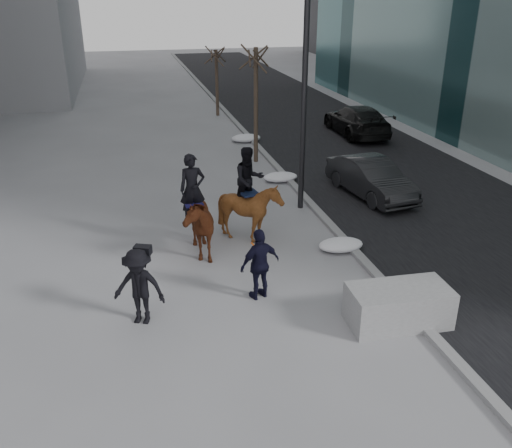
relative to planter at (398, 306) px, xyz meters
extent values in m
plane|color=gray|center=(-2.54, 1.49, -0.43)|extent=(120.00, 120.00, 0.00)
cube|color=black|center=(4.46, 11.49, -0.43)|extent=(8.00, 90.00, 0.01)
cube|color=gray|center=(0.46, 11.49, -0.37)|extent=(0.25, 90.00, 0.12)
cube|color=#969799|center=(0.00, 0.00, 0.00)|extent=(2.21, 1.17, 0.87)
imported|color=black|center=(2.81, 7.59, 0.23)|extent=(1.99, 4.22, 1.34)
imported|color=black|center=(5.88, 16.00, 0.30)|extent=(2.17, 5.12, 1.47)
imported|color=#4F1F0F|center=(-3.82, 4.48, 0.48)|extent=(1.12, 2.22, 1.82)
imported|color=black|center=(-3.82, 4.63, 1.40)|extent=(0.72, 0.50, 1.91)
cube|color=#12103C|center=(-3.82, 4.63, 1.00)|extent=(0.52, 0.59, 0.06)
imported|color=#4B2A0F|center=(-2.16, 4.96, 0.47)|extent=(1.70, 1.85, 1.80)
imported|color=black|center=(-2.16, 5.11, 1.38)|extent=(1.02, 0.85, 1.88)
cube|color=#0E1733|center=(-2.16, 5.11, 0.98)|extent=(0.56, 0.63, 0.06)
imported|color=black|center=(-2.66, 1.78, 0.44)|extent=(1.11, 0.73, 1.75)
cylinder|color=#E8590D|center=(-2.71, 2.33, 0.72)|extent=(0.04, 0.18, 0.07)
imported|color=black|center=(-5.45, 1.36, 0.44)|extent=(1.30, 1.03, 1.75)
cube|color=black|center=(-5.30, 1.61, 1.19)|extent=(0.42, 0.34, 0.20)
cylinder|color=black|center=(0.06, 7.09, 4.07)|extent=(0.18, 0.18, 9.00)
ellipsoid|color=white|center=(0.16, 0.40, -0.28)|extent=(1.24, 0.78, 0.31)
ellipsoid|color=white|center=(0.16, 9.89, -0.27)|extent=(1.32, 0.84, 0.33)
ellipsoid|color=white|center=(0.16, 15.95, -0.25)|extent=(1.43, 0.91, 0.36)
ellipsoid|color=white|center=(0.16, 3.71, -0.27)|extent=(1.28, 0.81, 0.32)
camera|label=1|loc=(-5.38, -9.07, 6.29)|focal=38.00mm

